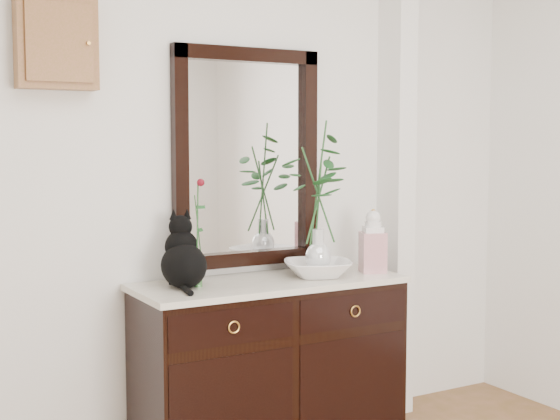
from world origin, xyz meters
TOP-DOWN VIEW (x-y plane):
  - wall_back at (0.00, 1.98)m, footprint 3.60×0.04m
  - pilaster at (1.00, 1.90)m, footprint 0.12×0.20m
  - sideboard at (0.10, 1.73)m, footprint 1.33×0.52m
  - wall_mirror at (0.10, 1.97)m, footprint 0.80×0.06m
  - key_cabinet at (-0.85, 1.94)m, footprint 0.35×0.10m
  - cat at (-0.34, 1.76)m, footprint 0.29×0.33m
  - lotus_bowl at (0.35, 1.69)m, footprint 0.43×0.43m
  - vase_branches at (0.35, 1.69)m, footprint 0.42×0.42m
  - bud_vase_rose at (-0.27, 1.74)m, footprint 0.08×0.08m
  - ginger_jar at (0.67, 1.67)m, footprint 0.16×0.16m

SIDE VIEW (x-z plane):
  - sideboard at x=0.10m, z-range 0.06..0.88m
  - lotus_bowl at x=0.35m, z-range 0.85..0.93m
  - ginger_jar at x=0.67m, z-range 0.85..1.18m
  - cat at x=-0.34m, z-range 0.85..1.19m
  - bud_vase_rose at x=-0.27m, z-range 0.85..1.36m
  - vase_branches at x=0.35m, z-range 0.87..1.64m
  - wall_back at x=0.00m, z-range 0.00..2.70m
  - pilaster at x=1.00m, z-range 0.00..2.70m
  - wall_mirror at x=0.10m, z-range 0.89..1.99m
  - key_cabinet at x=-0.85m, z-range 1.75..2.15m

